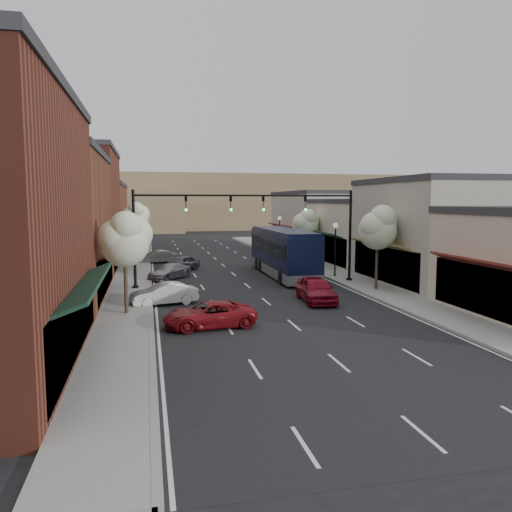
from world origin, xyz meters
TOP-DOWN VIEW (x-y plane):
  - ground at (0.00, 0.00)m, footprint 160.00×160.00m
  - sidewalk_left at (-8.40, 18.50)m, footprint 2.80×73.00m
  - sidewalk_right at (8.40, 18.50)m, footprint 2.80×73.00m
  - curb_left at (-7.00, 18.50)m, footprint 0.25×73.00m
  - curb_right at (7.00, 18.50)m, footprint 0.25×73.00m
  - bldg_left_midnear at (-14.23, 6.00)m, footprint 10.14×14.10m
  - bldg_left_midfar at (-14.24, 20.00)m, footprint 10.14×14.10m
  - bldg_left_far at (-14.22, 36.00)m, footprint 10.14×18.10m
  - bldg_right_midnear at (13.72, 6.00)m, footprint 9.14×12.10m
  - bldg_right_midfar at (13.70, 18.00)m, footprint 9.14×12.10m
  - bldg_right_far at (13.71, 32.00)m, footprint 9.14×16.10m
  - hill_far at (0.00, 90.00)m, footprint 120.00×30.00m
  - hill_near at (-25.00, 78.00)m, footprint 50.00×20.00m
  - signal_mast_right at (5.62, 8.00)m, footprint 8.22×0.46m
  - signal_mast_left at (-5.62, 8.00)m, footprint 8.22×0.46m
  - tree_right_near at (8.35, 3.94)m, footprint 2.85×2.65m
  - tree_right_far at (8.35, 19.94)m, footprint 2.85×2.65m
  - tree_left_near at (-8.25, -0.06)m, footprint 2.85×2.65m
  - tree_left_far at (-8.25, 25.94)m, footprint 2.85×2.65m
  - lamp_post_near at (7.80, 10.50)m, footprint 0.44×0.44m
  - lamp_post_far at (7.80, 28.00)m, footprint 0.44×0.44m
  - coach_bus at (3.84, 12.16)m, footprint 2.89×12.71m
  - red_hatchback at (2.98, 1.30)m, footprint 2.13×4.69m
  - parked_car_a at (-4.20, -3.53)m, footprint 4.76×2.59m
  - parked_car_b at (-6.20, 2.48)m, footprint 4.18×2.15m
  - parked_car_c at (-5.45, 12.48)m, footprint 4.04×4.23m
  - parked_car_d at (-4.21, 16.98)m, footprint 3.86×4.01m
  - parked_car_e at (-6.20, 23.26)m, footprint 4.03×2.05m

SIDE VIEW (x-z plane):
  - ground at x=0.00m, z-range 0.00..0.00m
  - curb_left at x=-7.00m, z-range -0.01..0.16m
  - curb_right at x=7.00m, z-range -0.01..0.16m
  - sidewalk_left at x=-8.40m, z-range 0.00..0.15m
  - sidewalk_right at x=8.40m, z-range 0.00..0.15m
  - parked_car_c at x=-5.45m, z-range 0.00..1.21m
  - parked_car_a at x=-4.20m, z-range 0.00..1.27m
  - parked_car_e at x=-6.20m, z-range 0.00..1.27m
  - parked_car_b at x=-6.20m, z-range 0.00..1.31m
  - parked_car_d at x=-4.21m, z-range 0.00..1.35m
  - red_hatchback at x=2.98m, z-range 0.00..1.56m
  - coach_bus at x=3.84m, z-range 0.07..3.95m
  - lamp_post_near at x=7.80m, z-range 0.79..5.23m
  - lamp_post_far at x=7.80m, z-range 0.79..5.23m
  - bldg_right_midfar at x=13.70m, z-range -0.03..6.37m
  - bldg_right_far at x=13.71m, z-range -0.04..7.36m
  - bldg_right_midnear at x=13.72m, z-range -0.04..7.86m
  - tree_right_far at x=8.35m, z-range 1.28..6.70m
  - hill_near at x=-25.00m, z-range 0.00..8.00m
  - bldg_left_far at x=-14.22m, z-range -0.04..8.36m
  - tree_left_near at x=-8.25m, z-range 1.38..7.07m
  - tree_right_near at x=8.35m, z-range 1.47..7.43m
  - tree_left_far at x=-8.25m, z-range 1.54..7.67m
  - signal_mast_right at x=5.62m, z-range 1.12..8.12m
  - signal_mast_left at x=-5.62m, z-range 1.12..8.12m
  - bldg_left_midnear at x=-14.23m, z-range -0.04..9.36m
  - bldg_left_midfar at x=-14.24m, z-range -0.05..10.85m
  - hill_far at x=0.00m, z-range 0.00..12.00m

